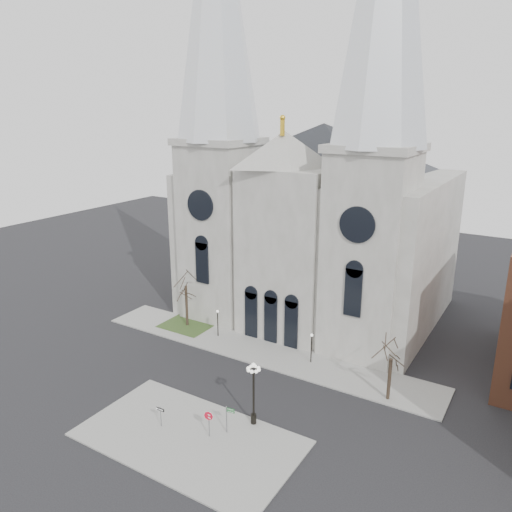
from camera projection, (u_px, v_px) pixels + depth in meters
The scene contains 13 objects.
ground at pixel (198, 399), 46.09m from camera, with size 160.00×160.00×0.00m, color black.
sidewalk_near at pixel (189, 438), 40.48m from camera, with size 18.00×10.00×0.14m, color gray.
sidewalk_far at pixel (260, 351), 55.04m from camera, with size 40.00×6.00×0.14m, color gray.
grass_patch at pixel (187, 325), 61.37m from camera, with size 6.00×5.00×0.18m, color #324B20.
cathedral at pixel (311, 172), 59.45m from camera, with size 33.00×26.66×54.00m.
tree_left at pixel (186, 283), 59.80m from camera, with size 3.20×3.20×7.50m.
tree_right at pixel (391, 356), 44.63m from camera, with size 3.20×3.20×6.00m.
ped_lamp_left at pixel (218, 319), 57.81m from camera, with size 0.32×0.32×3.26m.
ped_lamp_right at pixel (311, 343), 51.79m from camera, with size 0.32×0.32×3.26m.
stop_sign at pixel (209, 418), 40.12m from camera, with size 0.84×0.17×2.35m.
globe_lamp at pixel (254, 386), 41.27m from camera, with size 1.49×1.49×5.69m.
one_way_sign at pixel (161, 413), 41.51m from camera, with size 0.82×0.08×1.86m.
street_name_sign at pixel (228, 417), 40.67m from camera, with size 0.78×0.19×2.45m.
Camera 1 is at (25.71, -31.58, 25.86)m, focal length 35.00 mm.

